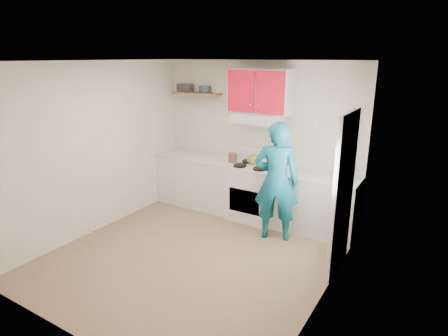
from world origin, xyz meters
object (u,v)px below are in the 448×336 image
Objects in this scene: crock at (233,158)px; person at (276,182)px; kettle at (253,159)px; tin at (205,89)px; stove at (253,192)px.

person is (1.03, -0.49, -0.09)m from crock.
tin is at bearing 172.30° from kettle.
tin reaches higher than kettle.
stove is at bearing -52.32° from kettle.
stove is 0.55m from kettle.
person is at bearing -38.29° from stove.
tin is 1.03× the size of kettle.
person reaches higher than kettle.
person is at bearing -25.62° from crock.
person is (0.67, -0.56, -0.11)m from kettle.
stove is 4.45× the size of tin.
tin is 1.32m from crock.
tin is at bearing 169.02° from stove.
stove is 0.67m from crock.
stove is at bearing -57.06° from person.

